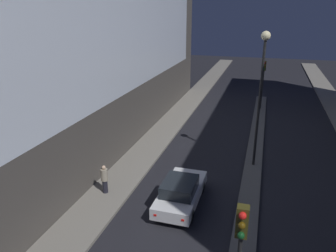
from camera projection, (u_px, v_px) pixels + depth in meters
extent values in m
cube|color=#56544F|center=(254.00, 155.00, 22.46)|extent=(1.08, 32.37, 0.14)
cube|color=#3D3814|center=(242.00, 221.00, 8.47)|extent=(0.32, 0.28, 0.90)
sphere|color=red|center=(243.00, 216.00, 8.21)|extent=(0.20, 0.20, 0.20)
sphere|color=#4C380A|center=(242.00, 226.00, 8.31)|extent=(0.20, 0.20, 0.20)
sphere|color=#0F3D19|center=(241.00, 235.00, 8.41)|extent=(0.20, 0.20, 0.20)
cylinder|color=black|center=(262.00, 90.00, 32.02)|extent=(0.12, 0.12, 3.77)
cube|color=#3D3814|center=(264.00, 66.00, 31.23)|extent=(0.32, 0.28, 0.90)
sphere|color=red|center=(265.00, 63.00, 30.96)|extent=(0.20, 0.20, 0.20)
sphere|color=#4C380A|center=(264.00, 66.00, 31.06)|extent=(0.20, 0.20, 0.20)
sphere|color=#0F3D19|center=(264.00, 69.00, 31.17)|extent=(0.20, 0.20, 0.20)
cylinder|color=black|center=(259.00, 106.00, 19.62)|extent=(0.16, 0.16, 7.81)
sphere|color=#F9EAB2|center=(266.00, 36.00, 18.24)|extent=(0.53, 0.53, 0.53)
cube|color=silver|center=(181.00, 193.00, 16.78)|extent=(1.87, 4.40, 0.59)
cube|color=black|center=(180.00, 186.00, 16.28)|extent=(1.59, 1.98, 0.59)
cube|color=red|center=(155.00, 215.00, 14.97)|extent=(0.14, 0.04, 0.10)
cube|color=red|center=(183.00, 220.00, 14.61)|extent=(0.14, 0.04, 0.10)
cylinder|color=black|center=(173.00, 183.00, 18.33)|extent=(0.22, 0.64, 0.64)
cylinder|color=black|center=(202.00, 188.00, 17.89)|extent=(0.22, 0.64, 0.64)
cylinder|color=black|center=(157.00, 210.00, 15.88)|extent=(0.22, 0.64, 0.64)
cylinder|color=black|center=(191.00, 216.00, 15.43)|extent=(0.22, 0.64, 0.64)
cylinder|color=black|center=(105.00, 186.00, 17.62)|extent=(0.28, 0.28, 0.74)
cylinder|color=gray|center=(104.00, 175.00, 17.38)|extent=(0.38, 0.38, 0.66)
sphere|color=beige|center=(104.00, 167.00, 17.23)|extent=(0.21, 0.21, 0.21)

